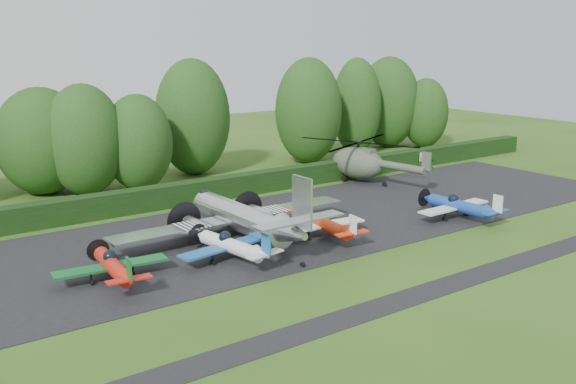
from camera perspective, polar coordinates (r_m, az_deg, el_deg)
ground at (r=43.57m, az=7.05°, el=-6.16°), size 160.00×160.00×0.00m
apron at (r=50.96m, az=-0.58°, el=-3.12°), size 70.00×18.00×0.01m
taxiway_verge at (r=39.68m, az=12.97°, el=-8.42°), size 70.00×2.00×0.00m
hedgerow at (r=59.98m, az=-6.64°, el=-0.65°), size 90.00×1.60×2.00m
transport_plane at (r=47.23m, az=-4.07°, el=-2.29°), size 19.59×15.02×6.28m
light_plane_red at (r=40.67m, az=-15.30°, el=-6.34°), size 6.95×7.31×2.67m
light_plane_white at (r=43.04m, az=-5.11°, el=-4.75°), size 7.14×7.51×2.74m
light_plane_orange at (r=47.72m, az=3.35°, el=-2.90°), size 7.00×7.36×2.69m
light_plane_blue at (r=54.48m, az=14.96°, el=-1.20°), size 7.38×7.76×2.84m
helicopter at (r=66.87m, az=6.28°, el=2.83°), size 13.18×15.43×4.24m
sign_board at (r=76.63m, az=12.17°, el=3.16°), size 3.18×0.12×1.79m
tree_2 at (r=89.48m, az=12.11°, el=6.87°), size 6.16×6.16×9.41m
tree_3 at (r=64.09m, az=-13.20°, el=4.29°), size 6.72×6.72×9.43m
tree_4 at (r=63.31m, az=-17.66°, el=4.42°), size 7.45×7.45×10.57m
tree_5 at (r=82.80m, az=6.11°, el=7.57°), size 6.26×6.26×12.27m
tree_7 at (r=76.34m, az=1.84°, el=7.22°), size 7.91×7.91×12.47m
tree_8 at (r=88.79m, az=8.92°, el=7.89°), size 8.24×8.24×12.26m
tree_9 at (r=70.32m, az=-8.48°, el=6.58°), size 8.06×8.06×12.57m
tree_10 at (r=65.09m, az=-21.05°, el=4.24°), size 8.63×8.63×10.22m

